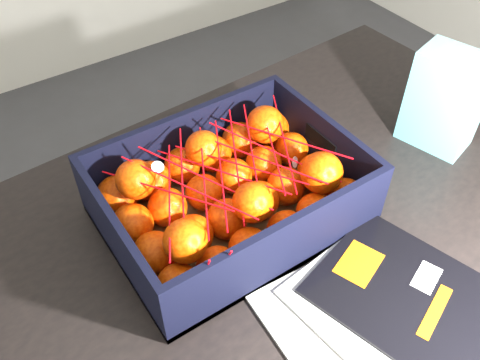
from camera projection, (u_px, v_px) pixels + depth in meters
ground at (293, 336)px, 1.55m from camera, size 3.50×3.50×0.00m
table at (293, 253)px, 0.96m from camera, size 1.25×0.87×0.75m
magazine_stack at (389, 316)px, 0.75m from camera, size 0.36×0.33×0.02m
produce_crate at (230, 199)px, 0.87m from camera, size 0.41×0.31×0.13m
clementine_heap at (229, 192)px, 0.86m from camera, size 0.39×0.29×0.12m
mesh_net at (229, 171)px, 0.81m from camera, size 0.34×0.27×0.09m
retail_carton at (445, 100)px, 0.97m from camera, size 0.12×0.15×0.19m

